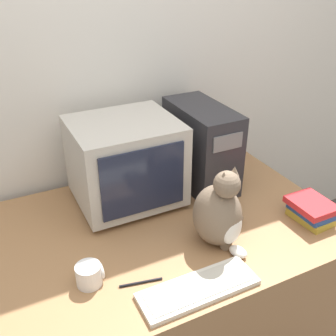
{
  "coord_description": "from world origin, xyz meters",
  "views": [
    {
      "loc": [
        -0.59,
        -0.73,
        1.72
      ],
      "look_at": [
        0.02,
        0.51,
        0.96
      ],
      "focal_mm": 42.0,
      "sensor_mm": 36.0,
      "label": 1
    }
  ],
  "objects_px": {
    "computer_tower": "(201,146)",
    "cat": "(220,214)",
    "keyboard": "(198,288)",
    "mug": "(89,275)",
    "book_stack": "(311,210)",
    "crt_monitor": "(126,162)",
    "pen": "(141,282)"
  },
  "relations": [
    {
      "from": "computer_tower",
      "to": "cat",
      "type": "bearing_deg",
      "value": -111.81
    },
    {
      "from": "crt_monitor",
      "to": "cat",
      "type": "xyz_separation_m",
      "value": [
        0.21,
        -0.44,
        -0.06
      ]
    },
    {
      "from": "crt_monitor",
      "to": "mug",
      "type": "relative_size",
      "value": 4.73
    },
    {
      "from": "cat",
      "to": "mug",
      "type": "relative_size",
      "value": 3.58
    },
    {
      "from": "keyboard",
      "to": "pen",
      "type": "distance_m",
      "value": 0.2
    },
    {
      "from": "computer_tower",
      "to": "cat",
      "type": "height_order",
      "value": "computer_tower"
    },
    {
      "from": "mug",
      "to": "book_stack",
      "type": "bearing_deg",
      "value": -3.6
    },
    {
      "from": "keyboard",
      "to": "cat",
      "type": "distance_m",
      "value": 0.3
    },
    {
      "from": "crt_monitor",
      "to": "keyboard",
      "type": "height_order",
      "value": "crt_monitor"
    },
    {
      "from": "keyboard",
      "to": "mug",
      "type": "xyz_separation_m",
      "value": [
        -0.32,
        0.2,
        0.03
      ]
    },
    {
      "from": "pen",
      "to": "mug",
      "type": "distance_m",
      "value": 0.18
    },
    {
      "from": "crt_monitor",
      "to": "computer_tower",
      "type": "bearing_deg",
      "value": 0.2
    },
    {
      "from": "pen",
      "to": "computer_tower",
      "type": "bearing_deg",
      "value": 43.68
    },
    {
      "from": "book_stack",
      "to": "mug",
      "type": "bearing_deg",
      "value": 176.4
    },
    {
      "from": "computer_tower",
      "to": "mug",
      "type": "xyz_separation_m",
      "value": [
        -0.7,
        -0.44,
        -0.16
      ]
    },
    {
      "from": "cat",
      "to": "book_stack",
      "type": "bearing_deg",
      "value": -22.23
    },
    {
      "from": "cat",
      "to": "book_stack",
      "type": "relative_size",
      "value": 1.79
    },
    {
      "from": "computer_tower",
      "to": "book_stack",
      "type": "bearing_deg",
      "value": -62.4
    },
    {
      "from": "keyboard",
      "to": "book_stack",
      "type": "bearing_deg",
      "value": 12.26
    },
    {
      "from": "mug",
      "to": "computer_tower",
      "type": "bearing_deg",
      "value": 31.99
    },
    {
      "from": "pen",
      "to": "keyboard",
      "type": "bearing_deg",
      "value": -35.99
    },
    {
      "from": "crt_monitor",
      "to": "pen",
      "type": "distance_m",
      "value": 0.57
    },
    {
      "from": "pen",
      "to": "mug",
      "type": "bearing_deg",
      "value": 153.08
    },
    {
      "from": "crt_monitor",
      "to": "cat",
      "type": "height_order",
      "value": "crt_monitor"
    },
    {
      "from": "computer_tower",
      "to": "cat",
      "type": "relative_size",
      "value": 1.28
    },
    {
      "from": "keyboard",
      "to": "pen",
      "type": "xyz_separation_m",
      "value": [
        -0.16,
        0.12,
        -0.01
      ]
    },
    {
      "from": "mug",
      "to": "pen",
      "type": "bearing_deg",
      "value": -26.92
    },
    {
      "from": "book_stack",
      "to": "pen",
      "type": "bearing_deg",
      "value": -178.58
    },
    {
      "from": "crt_monitor",
      "to": "computer_tower",
      "type": "relative_size",
      "value": 1.04
    },
    {
      "from": "computer_tower",
      "to": "cat",
      "type": "distance_m",
      "value": 0.48
    },
    {
      "from": "keyboard",
      "to": "cat",
      "type": "relative_size",
      "value": 1.24
    },
    {
      "from": "crt_monitor",
      "to": "pen",
      "type": "xyz_separation_m",
      "value": [
        -0.15,
        -0.51,
        -0.2
      ]
    }
  ]
}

